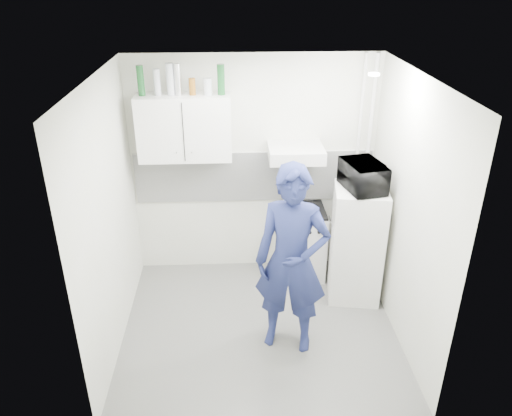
{
  "coord_description": "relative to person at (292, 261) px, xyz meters",
  "views": [
    {
      "loc": [
        -0.24,
        -4.14,
        3.44
      ],
      "look_at": [
        -0.02,
        0.3,
        1.25
      ],
      "focal_mm": 35.0,
      "sensor_mm": 36.0,
      "label": 1
    }
  ],
  "objects": [
    {
      "name": "canister_a",
      "position": [
        -0.93,
        1.3,
        1.34
      ],
      "size": [
        0.07,
        0.07,
        0.17
      ],
      "primitive_type": "cylinder",
      "color": "brown",
      "rests_on": "upper_cabinet"
    },
    {
      "name": "ceiling",
      "position": [
        -0.29,
        0.23,
        1.65
      ],
      "size": [
        2.8,
        2.8,
        0.0
      ],
      "primitive_type": "plane",
      "color": "white",
      "rests_on": "wall_back"
    },
    {
      "name": "wall_right",
      "position": [
        1.11,
        0.23,
        0.35
      ],
      "size": [
        0.0,
        2.6,
        2.6
      ],
      "primitive_type": "plane",
      "rotation": [
        1.57,
        0.0,
        -1.57
      ],
      "color": "beige",
      "rests_on": "floor"
    },
    {
      "name": "bottle_e",
      "position": [
        -0.63,
        1.3,
        1.41
      ],
      "size": [
        0.08,
        0.08,
        0.31
      ],
      "primitive_type": "cylinder",
      "color": "#144C1E",
      "rests_on": "upper_cabinet"
    },
    {
      "name": "stove_top",
      "position": [
        0.27,
        1.23,
        -0.09
      ],
      "size": [
        0.51,
        0.51,
        0.03
      ],
      "primitive_type": "cube",
      "color": "black",
      "rests_on": "stove"
    },
    {
      "name": "upper_cabinet",
      "position": [
        -1.04,
        1.3,
        0.9
      ],
      "size": [
        1.0,
        0.35,
        0.7
      ],
      "primitive_type": "cube",
      "color": "white",
      "rests_on": "wall_back"
    },
    {
      "name": "range_hood",
      "position": [
        0.16,
        1.23,
        0.62
      ],
      "size": [
        0.6,
        0.5,
        0.14
      ],
      "primitive_type": "cube",
      "color": "silver",
      "rests_on": "wall_back"
    },
    {
      "name": "canister_b",
      "position": [
        -0.77,
        1.3,
        1.34
      ],
      "size": [
        0.09,
        0.09,
        0.17
      ],
      "primitive_type": "cylinder",
      "color": "#B2B7BC",
      "rests_on": "upper_cabinet"
    },
    {
      "name": "bottle_a",
      "position": [
        -1.45,
        1.3,
        1.4
      ],
      "size": [
        0.07,
        0.07,
        0.31
      ],
      "primitive_type": "cylinder",
      "color": "#144C1E",
      "rests_on": "upper_cabinet"
    },
    {
      "name": "microwave",
      "position": [
        0.81,
        0.77,
        0.52
      ],
      "size": [
        0.59,
        0.46,
        0.29
      ],
      "primitive_type": "imported",
      "rotation": [
        0.0,
        0.0,
        1.79
      ],
      "color": "black",
      "rests_on": "fridge"
    },
    {
      "name": "pipe_b",
      "position": [
        0.89,
        1.4,
        0.35
      ],
      "size": [
        0.04,
        0.04,
        2.6
      ],
      "primitive_type": "cylinder",
      "color": "silver",
      "rests_on": "floor"
    },
    {
      "name": "wall_back",
      "position": [
        -0.29,
        1.48,
        0.35
      ],
      "size": [
        2.8,
        0.0,
        2.8
      ],
      "primitive_type": "plane",
      "rotation": [
        1.57,
        0.0,
        0.0
      ],
      "color": "beige",
      "rests_on": "floor"
    },
    {
      "name": "bottle_b",
      "position": [
        -1.29,
        1.3,
        1.39
      ],
      "size": [
        0.07,
        0.07,
        0.27
      ],
      "primitive_type": "cylinder",
      "color": "#B2B7BC",
      "rests_on": "upper_cabinet"
    },
    {
      "name": "person",
      "position": [
        0.0,
        0.0,
        0.0
      ],
      "size": [
        0.78,
        0.61,
        1.9
      ],
      "primitive_type": "imported",
      "rotation": [
        0.0,
        0.0,
        -0.25
      ],
      "color": "navy",
      "rests_on": "floor"
    },
    {
      "name": "ceiling_spot_fixture",
      "position": [
        0.71,
        0.43,
        1.62
      ],
      "size": [
        0.1,
        0.1,
        0.02
      ],
      "primitive_type": "cylinder",
      "color": "white",
      "rests_on": "ceiling"
    },
    {
      "name": "fridge",
      "position": [
        0.81,
        0.77,
        -0.29
      ],
      "size": [
        0.62,
        0.62,
        1.32
      ],
      "primitive_type": "cube",
      "rotation": [
        0.0,
        0.0,
        -0.15
      ],
      "color": "white",
      "rests_on": "floor"
    },
    {
      "name": "pipe_a",
      "position": [
        1.01,
        1.4,
        0.35
      ],
      "size": [
        0.05,
        0.05,
        2.6
      ],
      "primitive_type": "cylinder",
      "color": "silver",
      "rests_on": "floor"
    },
    {
      "name": "bottle_c",
      "position": [
        -1.15,
        1.3,
        1.41
      ],
      "size": [
        0.08,
        0.08,
        0.33
      ],
      "primitive_type": "cylinder",
      "color": "#B2B7BC",
      "rests_on": "upper_cabinet"
    },
    {
      "name": "saucepan",
      "position": [
        0.18,
        1.3,
        -0.03
      ],
      "size": [
        0.16,
        0.16,
        0.09
      ],
      "primitive_type": "cylinder",
      "color": "silver",
      "rests_on": "stove_top"
    },
    {
      "name": "backsplash",
      "position": [
        -0.29,
        1.46,
        0.25
      ],
      "size": [
        2.74,
        0.03,
        0.6
      ],
      "primitive_type": "cube",
      "color": "white",
      "rests_on": "wall_back"
    },
    {
      "name": "stove",
      "position": [
        0.27,
        1.23,
        -0.53
      ],
      "size": [
        0.53,
        0.53,
        0.85
      ],
      "primitive_type": "cube",
      "color": "silver",
      "rests_on": "floor"
    },
    {
      "name": "floor",
      "position": [
        -0.29,
        0.23,
        -0.95
      ],
      "size": [
        2.8,
        2.8,
        0.0
      ],
      "primitive_type": "plane",
      "color": "#61615D",
      "rests_on": "ground"
    },
    {
      "name": "wall_left",
      "position": [
        -1.69,
        0.23,
        0.35
      ],
      "size": [
        0.0,
        2.6,
        2.6
      ],
      "primitive_type": "plane",
      "rotation": [
        1.57,
        0.0,
        1.57
      ],
      "color": "beige",
      "rests_on": "floor"
    },
    {
      "name": "bottle_d",
      "position": [
        -1.07,
        1.3,
        1.41
      ],
      "size": [
        0.07,
        0.07,
        0.32
      ],
      "primitive_type": "cylinder",
      "color": "silver",
      "rests_on": "upper_cabinet"
    }
  ]
}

